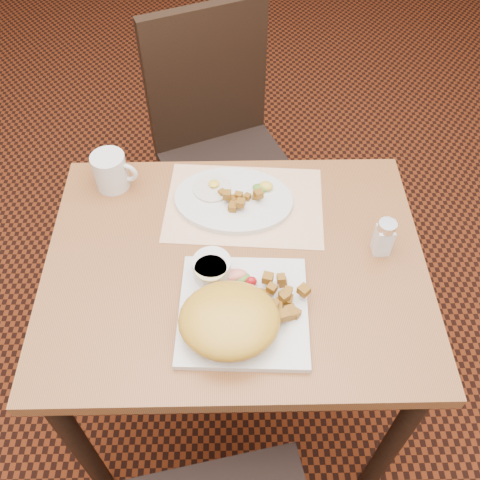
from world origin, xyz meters
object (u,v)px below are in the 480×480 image
(table, at_px, (236,288))
(salt_shaker, at_px, (384,237))
(coffee_mug, at_px, (111,171))
(plate_square, at_px, (243,311))
(plate_oval, at_px, (234,200))
(chair_far, at_px, (221,140))

(table, relative_size, salt_shaker, 9.00)
(coffee_mug, bearing_deg, table, -39.48)
(plate_square, distance_m, plate_oval, 0.33)
(salt_shaker, bearing_deg, plate_square, -153.24)
(table, xyz_separation_m, plate_square, (0.02, -0.14, 0.12))
(chair_far, xyz_separation_m, coffee_mug, (-0.28, -0.42, 0.26))
(table, xyz_separation_m, plate_oval, (-0.00, 0.19, 0.12))
(table, bearing_deg, plate_oval, 90.55)
(plate_square, height_order, coffee_mug, coffee_mug)
(chair_far, bearing_deg, plate_square, 71.93)
(plate_square, bearing_deg, coffee_mug, 129.74)
(table, distance_m, chair_far, 0.69)
(plate_oval, bearing_deg, plate_square, -86.95)
(chair_far, relative_size, salt_shaker, 9.70)
(salt_shaker, height_order, coffee_mug, same)
(plate_oval, bearing_deg, table, -89.45)
(table, bearing_deg, coffee_mug, 140.52)
(salt_shaker, distance_m, coffee_mug, 0.71)
(chair_far, bearing_deg, plate_oval, 72.63)
(chair_far, bearing_deg, coffee_mug, 34.83)
(table, height_order, plate_square, plate_square)
(coffee_mug, bearing_deg, chair_far, 56.99)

